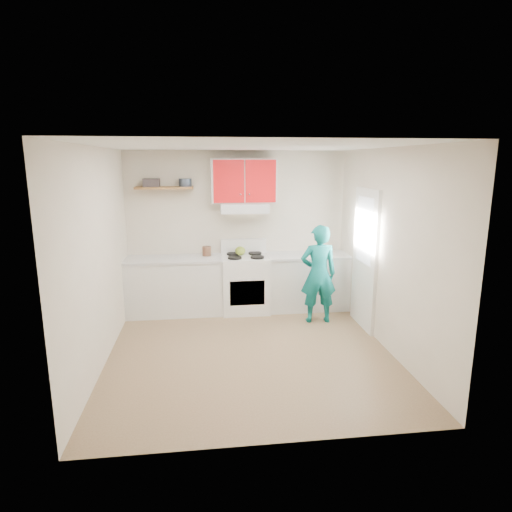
{
  "coord_description": "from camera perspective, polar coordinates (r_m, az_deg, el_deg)",
  "views": [
    {
      "loc": [
        -0.56,
        -5.18,
        2.42
      ],
      "look_at": [
        0.15,
        0.55,
        1.15
      ],
      "focal_mm": 30.13,
      "sensor_mm": 36.0,
      "label": 1
    }
  ],
  "objects": [
    {
      "name": "cutting_board",
      "position": [
        7.11,
        5.49,
        0.09
      ],
      "size": [
        0.28,
        0.21,
        0.02
      ],
      "primitive_type": "cube",
      "rotation": [
        0.0,
        0.0,
        -0.01
      ],
      "color": "olive",
      "rests_on": "counter_right"
    },
    {
      "name": "front_wall",
      "position": [
        3.51,
        2.53,
        -6.25
      ],
      "size": [
        3.6,
        0.04,
        2.6
      ],
      "primitive_type": "cube",
      "color": "beige",
      "rests_on": "floor"
    },
    {
      "name": "ceiling",
      "position": [
        5.21,
        -0.92,
        14.38
      ],
      "size": [
        3.6,
        3.8,
        0.04
      ],
      "primitive_type": "cube",
      "color": "white",
      "rests_on": "floor"
    },
    {
      "name": "door_glass",
      "position": [
        6.39,
        14.22,
        3.3
      ],
      "size": [
        0.01,
        0.55,
        0.95
      ],
      "primitive_type": "cube",
      "color": "white",
      "rests_on": "door"
    },
    {
      "name": "silicone_mat",
      "position": [
        7.21,
        10.17,
        0.07
      ],
      "size": [
        0.31,
        0.26,
        0.01
      ],
      "primitive_type": "cube",
      "rotation": [
        0.0,
        0.0,
        -0.05
      ],
      "color": "red",
      "rests_on": "counter_right"
    },
    {
      "name": "left_wall",
      "position": [
        5.44,
        -20.07,
        -0.25
      ],
      "size": [
        0.04,
        3.8,
        2.6
      ],
      "primitive_type": "cube",
      "color": "beige",
      "rests_on": "floor"
    },
    {
      "name": "books",
      "position": [
        6.98,
        -13.72,
        9.45
      ],
      "size": [
        0.25,
        0.19,
        0.13
      ],
      "primitive_type": "cube",
      "rotation": [
        0.0,
        0.0,
        -0.06
      ],
      "color": "#3E373A",
      "rests_on": "shelf"
    },
    {
      "name": "door",
      "position": [
        6.48,
        14.24,
        -0.41
      ],
      "size": [
        0.05,
        0.85,
        2.05
      ],
      "primitive_type": "cube",
      "color": "white",
      "rests_on": "floor"
    },
    {
      "name": "back_wall",
      "position": [
        7.19,
        -2.52,
        3.44
      ],
      "size": [
        3.6,
        0.04,
        2.6
      ],
      "primitive_type": "cube",
      "color": "beige",
      "rests_on": "floor"
    },
    {
      "name": "right_wall",
      "position": [
        5.8,
        17.1,
        0.72
      ],
      "size": [
        0.04,
        3.8,
        2.6
      ],
      "primitive_type": "cube",
      "color": "beige",
      "rests_on": "floor"
    },
    {
      "name": "counter_left",
      "position": [
        7.07,
        -10.7,
        -3.98
      ],
      "size": [
        1.52,
        0.6,
        0.9
      ],
      "primitive_type": "cube",
      "color": "silver",
      "rests_on": "floor"
    },
    {
      "name": "kettle",
      "position": [
        7.03,
        -2.11,
        0.7
      ],
      "size": [
        0.17,
        0.17,
        0.15
      ],
      "primitive_type": "ellipsoid",
      "rotation": [
        0.0,
        0.0,
        0.0
      ],
      "color": "olive",
      "rests_on": "stove"
    },
    {
      "name": "upper_cabinets",
      "position": [
        6.95,
        -1.64,
        9.94
      ],
      "size": [
        1.02,
        0.33,
        0.7
      ],
      "primitive_type": "cube",
      "color": "#B81012",
      "rests_on": "back_wall"
    },
    {
      "name": "crock",
      "position": [
        7.03,
        -6.56,
        0.57
      ],
      "size": [
        0.16,
        0.16,
        0.17
      ],
      "primitive_type": "cylinder",
      "rotation": [
        0.0,
        0.0,
        -0.12
      ],
      "color": "#533524",
      "rests_on": "counter_left"
    },
    {
      "name": "range_hood",
      "position": [
        6.93,
        -1.58,
        6.4
      ],
      "size": [
        0.76,
        0.44,
        0.15
      ],
      "primitive_type": "cube",
      "color": "silver",
      "rests_on": "back_wall"
    },
    {
      "name": "tin",
      "position": [
        6.94,
        -9.38,
        9.61
      ],
      "size": [
        0.23,
        0.23,
        0.12
      ],
      "primitive_type": "cylinder",
      "rotation": [
        0.0,
        0.0,
        0.12
      ],
      "color": "#333D4C",
      "rests_on": "shelf"
    },
    {
      "name": "shelf",
      "position": [
        6.96,
        -12.07,
        8.85
      ],
      "size": [
        0.9,
        0.3,
        0.04
      ],
      "primitive_type": "cube",
      "color": "brown",
      "rests_on": "back_wall"
    },
    {
      "name": "floor",
      "position": [
        5.74,
        -0.83,
        -12.51
      ],
      "size": [
        3.8,
        3.8,
        0.0
      ],
      "primitive_type": "plane",
      "color": "brown",
      "rests_on": "ground"
    },
    {
      "name": "counter_right",
      "position": [
        7.26,
        6.75,
        -3.41
      ],
      "size": [
        1.32,
        0.6,
        0.9
      ],
      "primitive_type": "cube",
      "color": "silver",
      "rests_on": "floor"
    },
    {
      "name": "stove",
      "position": [
        7.06,
        -1.43,
        -3.7
      ],
      "size": [
        0.76,
        0.65,
        0.92
      ],
      "primitive_type": "cube",
      "color": "white",
      "rests_on": "floor"
    },
    {
      "name": "person",
      "position": [
        6.57,
        8.28,
        -2.39
      ],
      "size": [
        0.57,
        0.38,
        1.51
      ],
      "primitive_type": "imported",
      "rotation": [
        0.0,
        0.0,
        3.1
      ],
      "color": "#0B6B6A",
      "rests_on": "floor"
    }
  ]
}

